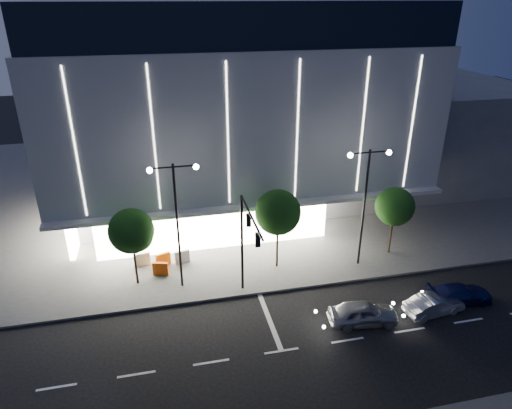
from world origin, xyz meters
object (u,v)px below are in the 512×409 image
object	(u,v)px
barrier_a	(163,259)
tree_right	(395,208)
tree_mid	(278,215)
street_lamp_west	(176,209)
street_lamp_east	(366,192)
tree_left	(132,233)
barrier_b	(143,259)
barrier_c	(161,269)
traffic_mast	(246,235)
car_lead	(363,313)
car_second	(434,305)
car_third	(460,294)
barrier_d	(182,257)

from	to	relation	value
barrier_a	tree_right	bearing A→B (deg)	-27.77
tree_right	tree_mid	bearing A→B (deg)	180.00
street_lamp_west	street_lamp_east	size ratio (longest dim) A/B	1.00
tree_left	barrier_b	size ratio (longest dim) A/B	5.20
street_lamp_east	barrier_a	xyz separation A→B (m)	(-14.16, 2.89, -5.31)
tree_left	barrier_c	bearing A→B (deg)	21.59
tree_left	barrier_a	size ratio (longest dim) A/B	5.20
street_lamp_west	traffic_mast	bearing A→B (deg)	-33.65
barrier_b	tree_mid	bearing A→B (deg)	-21.94
street_lamp_west	barrier_b	distance (m)	6.76
car_lead	barrier_b	world-z (taller)	car_lead
car_second	barrier_b	size ratio (longest dim) A/B	3.54
car_lead	street_lamp_west	bearing A→B (deg)	65.44
tree_left	car_second	distance (m)	19.94
traffic_mast	car_third	size ratio (longest dim) A/B	1.67
car_lead	car_third	size ratio (longest dim) A/B	1.01
barrier_a	barrier_d	size ratio (longest dim) A/B	1.00
barrier_b	car_second	bearing A→B (deg)	-37.06
car_lead	car_second	distance (m)	4.77
tree_left	car_second	world-z (taller)	tree_left
street_lamp_west	street_lamp_east	xyz separation A→B (m)	(13.00, 0.00, 0.00)
street_lamp_west	tree_left	bearing A→B (deg)	161.06
car_third	barrier_c	size ratio (longest dim) A/B	3.85
car_second	tree_left	bearing A→B (deg)	60.53
car_lead	car_third	distance (m)	7.15
traffic_mast	tree_left	xyz separation A→B (m)	(-6.97, 3.68, -0.99)
car_third	street_lamp_west	bearing A→B (deg)	77.07
car_second	barrier_d	bearing A→B (deg)	50.74
barrier_d	street_lamp_east	bearing A→B (deg)	-25.03
car_second	barrier_b	world-z (taller)	car_second
barrier_b	barrier_d	size ratio (longest dim) A/B	1.00
barrier_b	barrier_d	xyz separation A→B (m)	(2.86, -0.29, 0.00)
street_lamp_east	barrier_b	world-z (taller)	street_lamp_east
tree_left	car_third	bearing A→B (deg)	-17.87
car_second	car_lead	bearing A→B (deg)	81.34
street_lamp_east	car_third	world-z (taller)	street_lamp_east
tree_left	car_lead	bearing A→B (deg)	-28.30
traffic_mast	car_second	world-z (taller)	traffic_mast
traffic_mast	tree_mid	distance (m)	4.82
tree_left	barrier_b	distance (m)	4.07
tree_right	barrier_b	xyz separation A→B (m)	(-18.65, 2.24, -3.23)
street_lamp_west	tree_mid	world-z (taller)	street_lamp_west
car_second	barrier_b	xyz separation A→B (m)	(-17.88, 9.58, 0.01)
tree_right	barrier_a	distance (m)	17.58
street_lamp_east	tree_left	world-z (taller)	street_lamp_east
traffic_mast	tree_mid	bearing A→B (deg)	50.58
tree_mid	barrier_c	xyz separation A→B (m)	(-8.41, 0.63, -3.68)
tree_right	barrier_a	xyz separation A→B (m)	(-17.18, 1.87, -3.23)
tree_mid	barrier_b	size ratio (longest dim) A/B	5.59
barrier_c	street_lamp_east	bearing A→B (deg)	7.67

